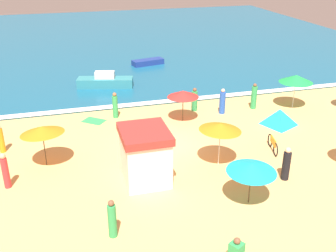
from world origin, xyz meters
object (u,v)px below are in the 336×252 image
Objects in this scene: beachgoer_10 at (236,250)px; beach_umbrella_1 at (183,94)px; beachgoer_9 at (194,100)px; beachgoer_0 at (286,164)px; parked_bicycle at (273,144)px; small_boat_1 at (105,81)px; beach_umbrella_4 at (42,130)px; beachgoer_1 at (254,97)px; beachgoer_7 at (222,102)px; beach_umbrella_2 at (252,167)px; beachgoer_12 at (115,106)px; beachgoer_4 at (112,220)px; beachgoer_6 at (5,171)px; beach_umbrella_0 at (220,127)px; lifeguard_cabana at (145,155)px; small_boat_0 at (148,62)px; beach_umbrella_8 at (296,79)px; beachgoer_11 at (1,139)px; beach_tent at (279,117)px.

beach_umbrella_1 is at bearing 81.27° from beachgoer_10.
beachgoer_0 is at bearing -82.08° from beachgoer_9.
small_boat_1 reaches higher than parked_bicycle.
beach_umbrella_4 reaches higher than beachgoer_1.
beachgoer_9 is (-1.58, 0.96, -0.05)m from beachgoer_7.
beachgoer_12 is at bearing 110.72° from beach_umbrella_2.
beachgoer_4 is (-5.90, -0.63, -0.95)m from beach_umbrella_2.
beachgoer_1 reaches higher than beachgoer_6.
beachgoer_9 is (1.18, 7.17, -1.34)m from beach_umbrella_0.
small_boat_0 is (4.46, 19.03, -0.96)m from lifeguard_cabana.
beachgoer_7 is at bearing 49.78° from beachgoer_4.
parked_bicycle is 18.21m from small_boat_0.
beachgoer_10 is (-1.95, -3.01, -1.31)m from beach_umbrella_2.
beachgoer_9 is at bearing 57.70° from beachgoer_4.
beachgoer_6 is at bearing 167.64° from beachgoer_0.
beach_umbrella_4 is 3.05× the size of beachgoer_10.
beach_umbrella_8 is 1.60× the size of beachgoer_4.
beach_umbrella_1 reaches higher than beachgoer_6.
beachgoer_0 is at bearing 12.70° from beachgoer_4.
beach_umbrella_1 is (3.76, 6.17, 0.47)m from lifeguard_cabana.
beachgoer_12 is (4.26, 5.16, -1.15)m from beach_umbrella_4.
beach_umbrella_1 is 1.73× the size of beachgoer_11.
small_boat_0 is at bearing 67.39° from beachgoer_12.
parked_bicycle is 14.40m from beachgoer_11.
beachgoer_7 is at bearing 88.04° from beachgoer_0.
parked_bicycle is 5.66m from beachgoer_7.
parked_bicycle is at bearing -42.38° from beachgoer_12.
beachgoer_1 is at bearing -5.69° from beachgoer_12.
beach_umbrella_2 is 10.82m from beachgoer_6.
beachgoer_9 is at bearing 83.66° from beach_umbrella_2.
beach_umbrella_0 reaches higher than beachgoer_10.
beach_umbrella_4 is at bearing 172.19° from parked_bicycle.
beachgoer_12 is at bearing 170.46° from beachgoer_7.
beachgoer_1 is 4.01m from beachgoer_9.
beach_umbrella_4 is at bearing -118.60° from small_boat_0.
small_boat_0 is at bearing 51.99° from beachgoer_11.
beach_umbrella_4 reaches higher than beachgoer_0.
lifeguard_cabana is 13.78m from small_boat_1.
beachgoer_11 reaches higher than beach_tent.
beach_umbrella_1 reaches higher than small_boat_0.
beach_umbrella_1 is 1.59× the size of beachgoer_6.
beach_umbrella_2 reaches higher than parked_bicycle.
beach_umbrella_4 reaches higher than beachgoer_4.
beachgoer_1 reaches higher than small_boat_1.
beach_umbrella_8 reaches higher than beach_umbrella_1.
beachgoer_4 is at bearing -173.91° from beach_umbrella_2.
beach_tent is (5.41, 6.97, -1.20)m from beach_umbrella_2.
beach_umbrella_4 is 1.64× the size of beachgoer_6.
beachgoer_6 is (-4.12, 4.62, 0.08)m from beachgoer_4.
beachgoer_11 is (-8.62, 10.70, 0.38)m from beachgoer_10.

